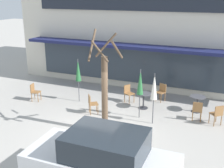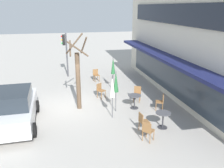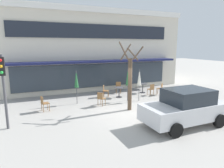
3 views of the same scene
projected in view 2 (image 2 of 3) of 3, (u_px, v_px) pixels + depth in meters
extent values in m
plane|color=#ADA8A0|center=(71.00, 108.00, 13.06)|extent=(80.00, 80.00, 0.00)
cube|color=#191E4C|center=(166.00, 58.00, 13.42)|extent=(13.94, 1.10, 0.16)
cube|color=#1E232D|center=(177.00, 14.00, 12.79)|extent=(13.12, 0.10, 1.10)
cube|color=#2D3842|center=(172.00, 77.00, 13.89)|extent=(13.12, 0.10, 1.90)
cylinder|color=#333338|center=(134.00, 108.00, 13.00)|extent=(0.44, 0.44, 0.03)
cylinder|color=#333338|center=(134.00, 102.00, 12.89)|extent=(0.07, 0.07, 0.70)
cylinder|color=#4C4C51|center=(135.00, 95.00, 12.77)|extent=(0.70, 0.70, 0.03)
cylinder|color=#333338|center=(162.00, 127.00, 10.90)|extent=(0.44, 0.44, 0.03)
cylinder|color=#333338|center=(163.00, 120.00, 10.78)|extent=(0.07, 0.07, 0.70)
cylinder|color=#4C4C51|center=(163.00, 113.00, 10.67)|extent=(0.70, 0.70, 0.03)
cylinder|color=#4C4C51|center=(112.00, 97.00, 11.57)|extent=(0.04, 0.04, 2.20)
cone|color=silver|center=(112.00, 86.00, 11.40)|extent=(0.28, 0.28, 1.10)
cylinder|color=#4C4C51|center=(116.00, 92.00, 12.30)|extent=(0.04, 0.04, 2.20)
cone|color=#286B38|center=(116.00, 82.00, 12.13)|extent=(0.28, 0.28, 1.10)
cylinder|color=#4C4C51|center=(113.00, 74.00, 15.60)|extent=(0.04, 0.04, 2.20)
cone|color=#286B38|center=(113.00, 66.00, 15.43)|extent=(0.28, 0.28, 1.10)
cylinder|color=olive|center=(147.00, 133.00, 10.02)|extent=(0.04, 0.04, 0.45)
cylinder|color=olive|center=(154.00, 135.00, 9.83)|extent=(0.04, 0.04, 0.45)
cylinder|color=olive|center=(143.00, 136.00, 9.76)|extent=(0.04, 0.04, 0.45)
cylinder|color=olive|center=(150.00, 139.00, 9.57)|extent=(0.04, 0.04, 0.45)
cube|color=olive|center=(149.00, 130.00, 9.72)|extent=(0.56, 0.56, 0.04)
cube|color=olive|center=(147.00, 127.00, 9.51)|extent=(0.33, 0.29, 0.40)
cylinder|color=olive|center=(105.00, 94.00, 14.42)|extent=(0.04, 0.04, 0.45)
cylinder|color=olive|center=(102.00, 96.00, 14.17)|extent=(0.04, 0.04, 0.45)
cylinder|color=olive|center=(101.00, 93.00, 14.63)|extent=(0.04, 0.04, 0.45)
cylinder|color=olive|center=(97.00, 95.00, 14.38)|extent=(0.04, 0.04, 0.45)
cube|color=olive|center=(101.00, 91.00, 14.32)|extent=(0.56, 0.56, 0.04)
cube|color=olive|center=(99.00, 87.00, 14.36)|extent=(0.28, 0.34, 0.40)
cylinder|color=olive|center=(139.00, 99.00, 13.64)|extent=(0.04, 0.04, 0.45)
cylinder|color=olive|center=(134.00, 99.00, 13.72)|extent=(0.04, 0.04, 0.45)
cylinder|color=olive|center=(140.00, 97.00, 13.96)|extent=(0.04, 0.04, 0.45)
cylinder|color=olive|center=(134.00, 97.00, 14.03)|extent=(0.04, 0.04, 0.45)
cube|color=olive|center=(137.00, 94.00, 13.76)|extent=(0.54, 0.54, 0.04)
cube|color=olive|center=(138.00, 89.00, 13.86)|extent=(0.22, 0.38, 0.40)
cylinder|color=olive|center=(156.00, 107.00, 12.59)|extent=(0.04, 0.04, 0.45)
cylinder|color=olive|center=(156.00, 105.00, 12.91)|extent=(0.04, 0.04, 0.45)
cylinder|color=olive|center=(162.00, 107.00, 12.53)|extent=(0.04, 0.04, 0.45)
cylinder|color=olive|center=(162.00, 105.00, 12.85)|extent=(0.04, 0.04, 0.45)
cube|color=olive|center=(159.00, 102.00, 12.64)|extent=(0.52, 0.52, 0.04)
cube|color=olive|center=(163.00, 98.00, 12.55)|extent=(0.38, 0.19, 0.40)
cylinder|color=olive|center=(146.00, 124.00, 10.73)|extent=(0.04, 0.04, 0.45)
cylinder|color=olive|center=(149.00, 128.00, 10.43)|extent=(0.04, 0.04, 0.45)
cylinder|color=olive|center=(139.00, 126.00, 10.62)|extent=(0.04, 0.04, 0.45)
cylinder|color=olive|center=(142.00, 129.00, 10.32)|extent=(0.04, 0.04, 0.45)
cube|color=olive|center=(144.00, 122.00, 10.45)|extent=(0.45, 0.45, 0.04)
cube|color=olive|center=(141.00, 118.00, 10.32)|extent=(0.40, 0.09, 0.40)
cylinder|color=olive|center=(99.00, 79.00, 17.54)|extent=(0.04, 0.04, 0.45)
cylinder|color=olive|center=(95.00, 79.00, 17.40)|extent=(0.04, 0.04, 0.45)
cylinder|color=olive|center=(98.00, 78.00, 17.83)|extent=(0.04, 0.04, 0.45)
cylinder|color=olive|center=(93.00, 78.00, 17.69)|extent=(0.04, 0.04, 0.45)
cube|color=olive|center=(96.00, 75.00, 17.54)|extent=(0.48, 0.48, 0.04)
cube|color=olive|center=(95.00, 72.00, 17.62)|extent=(0.13, 0.40, 0.40)
cube|color=silver|center=(14.00, 112.00, 10.91)|extent=(4.24, 1.89, 0.76)
cube|color=#232B33|center=(11.00, 98.00, 10.55)|extent=(2.13, 1.64, 0.68)
cylinder|color=black|center=(0.00, 110.00, 12.03)|extent=(0.64, 0.23, 0.64)
cylinder|color=black|center=(37.00, 106.00, 12.44)|extent=(0.64, 0.23, 0.64)
cylinder|color=black|center=(33.00, 130.00, 10.04)|extent=(0.64, 0.23, 0.64)
cylinder|color=brown|center=(78.00, 81.00, 12.53)|extent=(0.24, 0.24, 3.07)
cylinder|color=brown|center=(78.00, 49.00, 11.51)|extent=(0.10, 1.05, 0.82)
cylinder|color=brown|center=(84.00, 45.00, 12.13)|extent=(0.83, 0.32, 0.95)
cylinder|color=brown|center=(74.00, 44.00, 12.33)|extent=(0.24, 0.97, 1.07)
cylinder|color=brown|center=(70.00, 48.00, 11.93)|extent=(0.72, 0.13, 0.74)
cylinder|color=#47474C|center=(67.00, 55.00, 18.42)|extent=(0.12, 0.12, 3.40)
cube|color=black|center=(64.00, 40.00, 18.01)|extent=(0.26, 0.20, 0.80)
sphere|color=red|center=(62.00, 36.00, 17.90)|extent=(0.13, 0.13, 0.13)
sphere|color=gold|center=(62.00, 40.00, 17.98)|extent=(0.13, 0.13, 0.13)
sphere|color=green|center=(62.00, 43.00, 18.06)|extent=(0.13, 0.13, 0.13)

